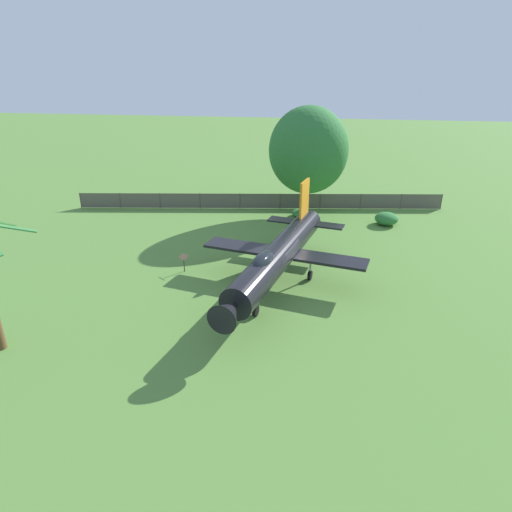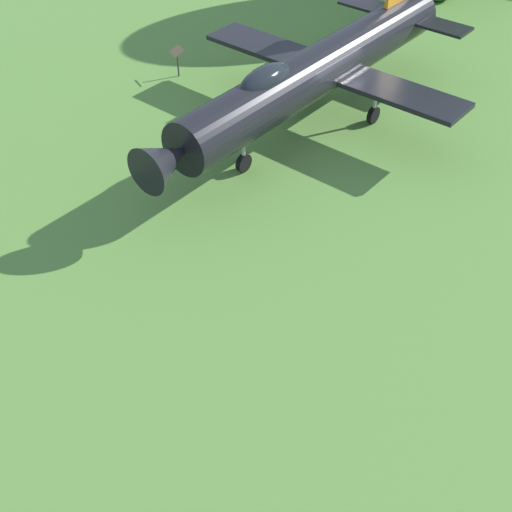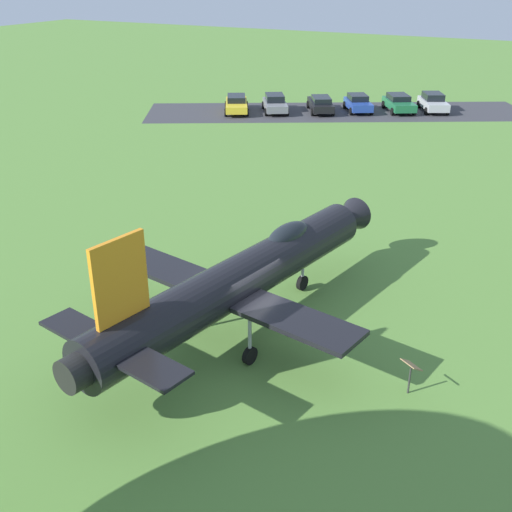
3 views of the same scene
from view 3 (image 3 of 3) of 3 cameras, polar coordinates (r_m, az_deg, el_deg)
ground_plane at (r=21.95m, az=-1.55°, el=-6.89°), size 200.00×200.00×0.00m
parking_strip at (r=55.82m, az=7.47°, el=13.04°), size 22.75×32.69×0.00m
display_jet at (r=21.19m, az=-0.96°, el=-1.78°), size 14.85×10.03×5.23m
info_plaque at (r=19.13m, az=14.08°, el=-10.10°), size 0.66×0.72×1.14m
parked_car_silver at (r=57.62m, az=16.01°, el=13.48°), size 4.65×3.54×1.52m
parked_car_green at (r=56.82m, az=13.03°, el=13.60°), size 4.82×3.94×1.41m
parked_car_blue at (r=56.05m, az=9.39°, el=13.75°), size 4.35×3.61×1.43m
parked_car_black at (r=55.38m, az=5.97°, el=13.79°), size 4.90×3.83×1.38m
parked_car_gray at (r=55.21m, az=1.76°, el=13.90°), size 4.68×3.82×1.46m
parked_car_yellow at (r=55.13m, az=-1.82°, el=13.86°), size 5.07×3.91×1.38m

